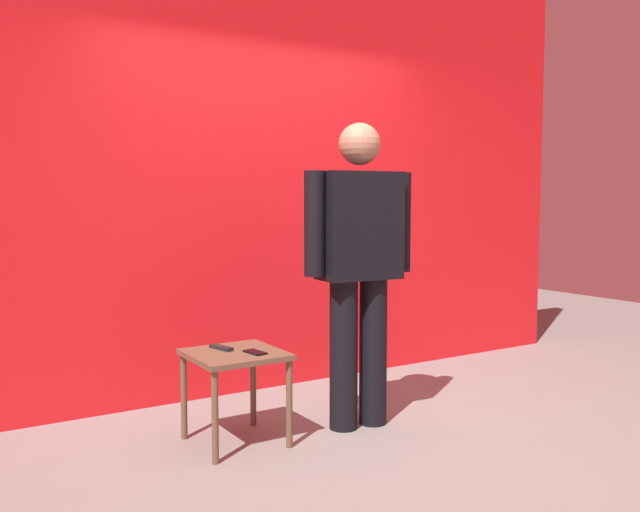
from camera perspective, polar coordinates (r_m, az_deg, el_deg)
The scene contains 6 objects.
ground_plane at distance 3.99m, azimuth 6.03°, elevation -15.33°, with size 12.00×12.00×0.00m, color gray.
back_wall_red at distance 4.98m, azimuth -4.33°, elevation 7.43°, with size 5.67×0.12×3.20m, color red.
standing_person at distance 4.08m, azimuth 3.25°, elevation -0.23°, with size 0.72×0.28×1.81m.
side_table at distance 3.90m, azimuth -7.05°, elevation -9.06°, with size 0.50×0.50×0.52m.
cell_phone at distance 3.84m, azimuth -5.41°, elevation -7.96°, with size 0.07×0.14×0.01m, color black.
tv_remote at distance 3.95m, azimuth -8.20°, elevation -7.54°, with size 0.04×0.17×0.02m, color black.
Camera 1 is at (-2.33, -2.94, 1.37)m, focal length 38.55 mm.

